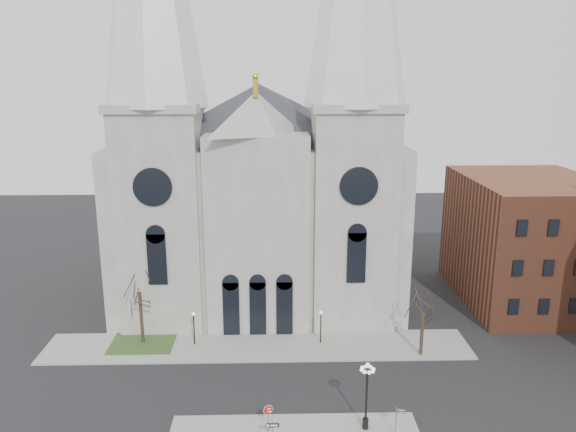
{
  "coord_description": "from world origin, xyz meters",
  "views": [
    {
      "loc": [
        1.6,
        -37.34,
        25.23
      ],
      "look_at": [
        2.79,
        8.0,
        13.57
      ],
      "focal_mm": 35.0,
      "sensor_mm": 36.0,
      "label": 1
    }
  ],
  "objects_px": {
    "one_way_sign": "(273,430)",
    "globe_lamp": "(367,388)",
    "stop_sign": "(268,412)",
    "street_name_sign": "(397,418)"
  },
  "relations": [
    {
      "from": "globe_lamp",
      "to": "stop_sign",
      "type": "bearing_deg",
      "value": -178.65
    },
    {
      "from": "one_way_sign",
      "to": "globe_lamp",
      "type": "bearing_deg",
      "value": 17.38
    },
    {
      "from": "street_name_sign",
      "to": "stop_sign",
      "type": "bearing_deg",
      "value": -173.93
    },
    {
      "from": "globe_lamp",
      "to": "street_name_sign",
      "type": "relative_size",
      "value": 2.46
    },
    {
      "from": "stop_sign",
      "to": "street_name_sign",
      "type": "xyz_separation_m",
      "value": [
        9.17,
        -0.57,
        -0.28
      ]
    },
    {
      "from": "stop_sign",
      "to": "globe_lamp",
      "type": "xyz_separation_m",
      "value": [
        7.05,
        0.17,
        1.75
      ]
    },
    {
      "from": "stop_sign",
      "to": "one_way_sign",
      "type": "distance_m",
      "value": 1.93
    },
    {
      "from": "one_way_sign",
      "to": "street_name_sign",
      "type": "height_order",
      "value": "street_name_sign"
    },
    {
      "from": "stop_sign",
      "to": "globe_lamp",
      "type": "height_order",
      "value": "globe_lamp"
    },
    {
      "from": "globe_lamp",
      "to": "street_name_sign",
      "type": "xyz_separation_m",
      "value": [
        2.12,
        -0.74,
        -2.03
      ]
    }
  ]
}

